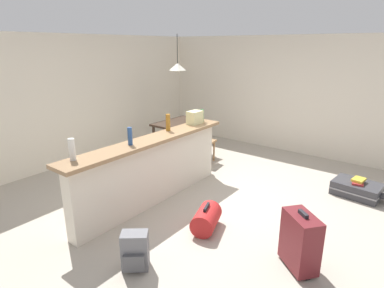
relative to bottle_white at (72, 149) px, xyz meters
The scene contains 18 objects.
ground_plane 2.24m from the bottle_white, 18.72° to the right, with size 13.00×13.00×0.05m, color #ADA393.
wall_back 3.04m from the bottle_white, 53.31° to the left, with size 6.60×0.10×2.50m, color silver.
wall_right 4.88m from the bottle_white, ahead, with size 0.10×6.00×2.50m, color silver.
partition_half_wall 1.38m from the bottle_white, ahead, with size 2.80×0.20×0.96m, color silver.
bar_countertop 1.22m from the bottle_white, ahead, with size 2.96×0.40×0.05m, color #93704C.
bottle_white is the anchor object (origin of this frame).
bottle_blue 0.82m from the bottle_white, ahead, with size 0.06×0.06×0.24m, color #284C89.
bottle_amber 1.67m from the bottle_white, ahead, with size 0.07×0.07×0.26m, color #9E661E.
bottle_green 2.50m from the bottle_white, ahead, with size 0.07×0.07×0.21m, color #2D6B38.
grocery_bag 2.29m from the bottle_white, ahead, with size 0.26×0.18×0.22m, color beige.
dining_table 3.28m from the bottle_white, 16.67° to the left, with size 1.10×0.80×0.74m.
dining_chair_near_partition 3.15m from the bottle_white, ahead, with size 0.45×0.45×0.93m.
pendant_lamp 3.27m from the bottle_white, 17.43° to the left, with size 0.34×0.34×0.74m.
suitcase_flat_charcoal 4.28m from the bottle_white, 36.89° to the right, with size 0.56×0.85×0.22m.
duffel_bag_red 1.86m from the bottle_white, 47.48° to the right, with size 0.55×0.44×0.34m.
backpack_grey 1.37m from the bottle_white, 90.42° to the right, with size 0.34×0.34×0.42m.
suitcase_upright_maroon 2.72m from the bottle_white, 66.00° to the right, with size 0.47×0.49×0.67m.
book_stack 4.23m from the bottle_white, 37.12° to the right, with size 0.28×0.19×0.07m.
Camera 1 is at (-3.72, -2.61, 2.29)m, focal length 29.68 mm.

